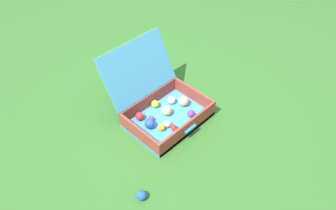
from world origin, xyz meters
The scene contains 3 objects.
ground_plane centered at (0.00, 0.00, 0.00)m, with size 16.00×16.00×0.00m, color #336B28.
open_suitcase centered at (0.06, 0.05, 0.12)m, with size 0.59×0.65×0.52m.
stray_ball_on_grass centered at (-0.53, -0.39, 0.03)m, with size 0.06×0.06×0.06m, color blue.
Camera 1 is at (-1.17, -1.25, 1.81)m, focal length 34.95 mm.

